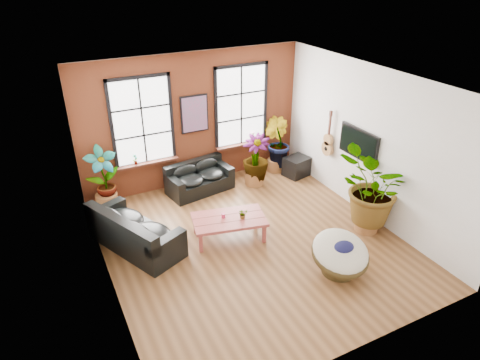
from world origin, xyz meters
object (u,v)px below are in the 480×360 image
(sofa_back, at_px, (199,178))
(papasan_chair, at_px, (340,254))
(sofa_left, at_px, (133,232))
(coffee_table, at_px, (229,220))

(sofa_back, xyz_separation_m, papasan_chair, (1.20, -4.33, 0.09))
(sofa_left, relative_size, coffee_table, 1.38)
(sofa_left, height_order, papasan_chair, sofa_left)
(sofa_left, bearing_deg, papasan_chair, -151.69)
(sofa_back, distance_m, coffee_table, 2.32)
(sofa_back, distance_m, sofa_left, 2.79)
(sofa_back, relative_size, sofa_left, 0.76)
(sofa_left, distance_m, coffee_table, 2.04)
(sofa_back, height_order, sofa_left, sofa_left)
(papasan_chair, bearing_deg, coffee_table, 129.21)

